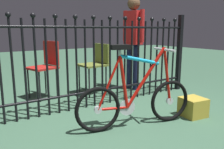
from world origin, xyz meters
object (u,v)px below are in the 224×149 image
at_px(display_crate, 193,107).
at_px(bicycle, 136,99).
at_px(person_visitor, 133,36).
at_px(chair_red, 46,63).
at_px(chair_olive, 96,62).

bearing_deg(display_crate, bicycle, 169.26).
xyz_separation_m(bicycle, person_visitor, (1.00, 1.32, 0.64)).
xyz_separation_m(bicycle, display_crate, (0.79, -0.15, -0.20)).
relative_size(chair_red, person_visitor, 0.55).
bearing_deg(bicycle, person_visitor, 52.96).
height_order(chair_red, person_visitor, person_visitor).
height_order(person_visitor, display_crate, person_visitor).
bearing_deg(chair_olive, person_visitor, -8.57).
relative_size(bicycle, display_crate, 4.94).
height_order(chair_red, display_crate, chair_red).
relative_size(person_visitor, display_crate, 5.94).
distance_m(chair_olive, person_visitor, 0.82).
bearing_deg(bicycle, display_crate, -10.74).
height_order(bicycle, chair_red, bicycle).
distance_m(chair_red, chair_olive, 0.80).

